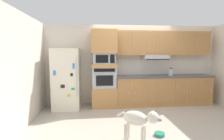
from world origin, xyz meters
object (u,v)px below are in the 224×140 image
microwave (104,59)px  electric_kettle (171,72)px  screwdriver (186,75)px  dog_food_bowl (160,134)px  refrigerator (66,79)px  dog (139,119)px  built_in_oven (104,77)px

microwave → electric_kettle: microwave is taller
microwave → screwdriver: microwave is taller
dog_food_bowl → microwave: bearing=116.5°
screwdriver → dog_food_bowl: 2.64m
screwdriver → refrigerator: bearing=179.8°
refrigerator → dog: bearing=-53.3°
dog → dog_food_bowl: size_ratio=3.67×
microwave → dog_food_bowl: size_ratio=3.22×
microwave → dog_food_bowl: (0.99, -1.97, -1.43)m
refrigerator → screwdriver: (3.68, -0.01, 0.05)m
microwave → electric_kettle: bearing=-1.3°
refrigerator → electric_kettle: 3.18m
built_in_oven → dog_food_bowl: 2.37m
refrigerator → dog: (1.59, -2.14, -0.43)m
refrigerator → screwdriver: refrigerator is taller
refrigerator → electric_kettle: bearing=0.4°
microwave → dog: (0.49, -2.21, -1.01)m
microwave → screwdriver: (2.58, -0.08, -0.53)m
microwave → electric_kettle: size_ratio=2.68×
electric_kettle → dog_food_bowl: (-1.09, -1.93, -1.00)m
microwave → electric_kettle: (2.08, -0.05, -0.43)m
dog_food_bowl → refrigerator: bearing=137.6°
built_in_oven → screwdriver: bearing=-1.8°
built_in_oven → microwave: (0.00, -0.00, 0.56)m
refrigerator → dog_food_bowl: size_ratio=8.80×
built_in_oven → dog: 2.30m
microwave → screwdriver: 2.64m
microwave → refrigerator: bearing=-176.5°
screwdriver → electric_kettle: 0.51m
refrigerator → dog_food_bowl: bearing=-42.4°
screwdriver → dog: size_ratio=0.22×
refrigerator → microwave: size_ratio=2.73×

